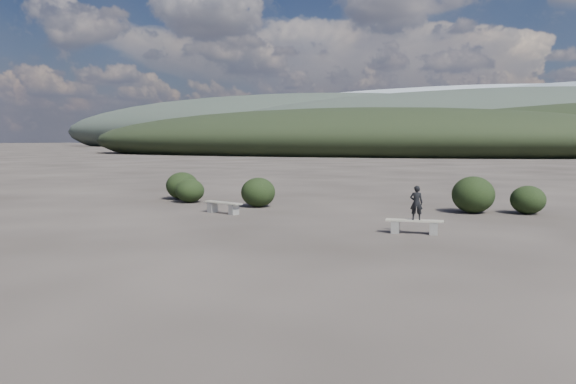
% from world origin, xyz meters
% --- Properties ---
extents(ground, '(1200.00, 1200.00, 0.00)m').
position_xyz_m(ground, '(0.00, 0.00, 0.00)').
color(ground, '#2B2521').
rests_on(ground, ground).
extents(bench_left, '(1.68, 0.81, 0.41)m').
position_xyz_m(bench_left, '(-3.04, 5.89, 0.25)').
color(bench_left, slate).
rests_on(bench_left, ground).
extents(bench_right, '(1.62, 0.54, 0.40)m').
position_xyz_m(bench_right, '(4.11, 4.03, 0.24)').
color(bench_right, slate).
rests_on(bench_right, ground).
extents(seated_person, '(0.39, 0.29, 0.97)m').
position_xyz_m(seated_person, '(4.16, 4.04, 0.88)').
color(seated_person, black).
rests_on(seated_person, bench_right).
extents(shrub_a, '(1.22, 1.22, 1.00)m').
position_xyz_m(shrub_a, '(-6.12, 8.55, 0.50)').
color(shrub_a, black).
rests_on(shrub_a, ground).
extents(shrub_b, '(1.36, 1.36, 1.16)m').
position_xyz_m(shrub_b, '(-2.73, 8.18, 0.58)').
color(shrub_b, black).
rests_on(shrub_b, ground).
extents(shrub_d, '(1.52, 1.52, 1.33)m').
position_xyz_m(shrub_d, '(5.27, 9.49, 0.67)').
color(shrub_d, black).
rests_on(shrub_d, ground).
extents(shrub_e, '(1.22, 1.22, 1.02)m').
position_xyz_m(shrub_e, '(7.10, 9.92, 0.51)').
color(shrub_e, black).
rests_on(shrub_e, ground).
extents(shrub_f, '(1.44, 1.44, 1.21)m').
position_xyz_m(shrub_f, '(-7.16, 9.56, 0.61)').
color(shrub_f, black).
rests_on(shrub_f, ground).
extents(mountain_ridges, '(500.00, 400.00, 56.00)m').
position_xyz_m(mountain_ridges, '(-7.48, 339.06, 10.84)').
color(mountain_ridges, black).
rests_on(mountain_ridges, ground).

